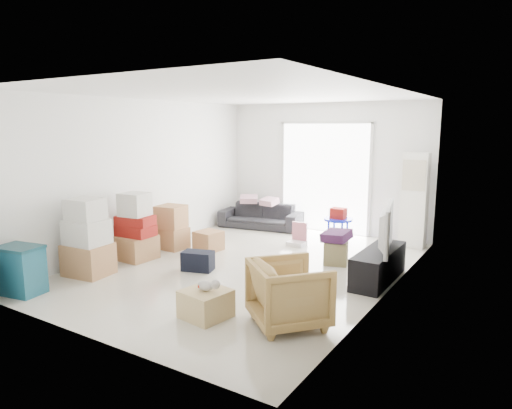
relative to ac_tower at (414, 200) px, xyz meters
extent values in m
cube|color=beige|center=(-1.95, -2.65, -0.99)|extent=(4.50, 6.00, 0.24)
cube|color=white|center=(-1.95, -2.65, 1.95)|extent=(4.50, 6.00, 0.24)
cube|color=white|center=(-1.95, 0.47, 0.48)|extent=(4.50, 0.24, 2.70)
cube|color=white|center=(-1.95, -5.77, 0.48)|extent=(4.50, 0.24, 2.70)
cube|color=white|center=(-4.32, -2.65, 0.48)|extent=(0.24, 6.00, 2.70)
cube|color=white|center=(0.42, -2.65, 0.48)|extent=(0.24, 6.00, 2.70)
cube|color=white|center=(-1.95, 0.33, 0.27)|extent=(2.00, 0.01, 2.30)
cube|color=silver|center=(-2.95, 0.32, 0.27)|extent=(0.06, 0.04, 2.30)
cube|color=silver|center=(-0.95, 0.32, 0.27)|extent=(0.06, 0.04, 2.30)
cube|color=silver|center=(-1.95, 0.32, 1.42)|extent=(2.10, 0.04, 0.06)
cube|color=white|center=(0.00, 0.00, 0.00)|extent=(0.45, 0.30, 1.75)
cube|color=black|center=(0.05, -2.22, -0.64)|extent=(0.42, 1.40, 0.47)
imported|color=black|center=(0.05, -2.22, -0.33)|extent=(0.91, 1.27, 0.15)
imported|color=#26262B|center=(-3.23, -0.15, -0.52)|extent=(1.86, 0.82, 0.70)
cube|color=#BB8895|center=(-3.55, -0.14, -0.11)|extent=(0.51, 0.48, 0.13)
cube|color=#BB8895|center=(-3.00, -0.18, -0.12)|extent=(0.37, 0.32, 0.11)
imported|color=#A6834A|center=(-0.35, -4.23, -0.47)|extent=(1.09, 1.08, 0.82)
cube|color=navy|center=(-3.85, -5.28, -0.72)|extent=(0.61, 0.48, 0.31)
cube|color=navy|center=(-3.85, -5.28, -0.41)|extent=(0.61, 0.48, 0.31)
cube|color=#0C333D|center=(-3.85, -5.28, -0.24)|extent=(0.64, 0.50, 0.04)
cube|color=#A87E4C|center=(-3.75, -4.28, -0.64)|extent=(0.70, 0.61, 0.48)
cube|color=white|center=(-3.75, -4.28, -0.21)|extent=(0.62, 0.52, 0.37)
cube|color=white|center=(-3.75, -4.28, 0.14)|extent=(0.52, 0.47, 0.32)
cube|color=#A87E4C|center=(-3.75, -3.31, -0.67)|extent=(0.58, 0.58, 0.40)
cube|color=maroon|center=(-3.75, -3.31, -0.38)|extent=(0.62, 0.43, 0.18)
cube|color=maroon|center=(-3.75, -3.31, -0.21)|extent=(0.64, 0.48, 0.16)
cube|color=white|center=(-3.75, -3.31, 0.07)|extent=(0.47, 0.46, 0.38)
cube|color=#A87E4C|center=(-3.72, -2.48, -0.68)|extent=(0.54, 0.45, 0.39)
cube|color=#A87E4C|center=(-3.72, -2.48, -0.28)|extent=(0.51, 0.51, 0.41)
cube|color=#A87E4C|center=(-3.06, -2.23, -0.70)|extent=(0.47, 0.47, 0.35)
cube|color=black|center=(-2.49, -3.24, -0.72)|extent=(0.53, 0.41, 0.30)
cube|color=olive|center=(-0.79, -1.77, -0.69)|extent=(0.46, 0.46, 0.37)
cube|color=#401B44|center=(-0.79, -1.77, -0.44)|extent=(0.43, 0.43, 0.14)
cylinder|color=#0C1BCC|center=(-1.30, -0.45, -0.42)|extent=(0.55, 0.55, 0.04)
cylinder|color=#0C1BCC|center=(-1.16, -0.31, -0.66)|extent=(0.04, 0.04, 0.43)
cylinder|color=#0C1BCC|center=(-1.44, -0.31, -0.66)|extent=(0.04, 0.04, 0.43)
cylinder|color=#0C1BCC|center=(-1.44, -0.58, -0.66)|extent=(0.04, 0.04, 0.43)
cylinder|color=#0C1BCC|center=(-1.16, -0.58, -0.66)|extent=(0.04, 0.04, 0.43)
cube|color=maroon|center=(-1.30, -0.45, -0.30)|extent=(0.28, 0.22, 0.20)
cube|color=silver|center=(-1.85, -1.10, -0.84)|extent=(0.32, 0.28, 0.08)
cube|color=#C4687C|center=(-1.85, -0.98, -0.62)|extent=(0.30, 0.04, 0.35)
cube|color=#D0B678|center=(-1.28, -4.56, -0.71)|extent=(0.57, 0.57, 0.33)
ellipsoid|color=#B2ADA8|center=(-1.28, -4.56, -0.49)|extent=(0.22, 0.15, 0.12)
cube|color=red|center=(-1.28, -4.56, -0.48)|extent=(0.17, 0.14, 0.03)
sphere|color=#B2ADA8|center=(-1.15, -4.53, -0.46)|extent=(0.11, 0.11, 0.11)
camera|label=1|loc=(1.93, -8.56, 1.36)|focal=32.00mm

